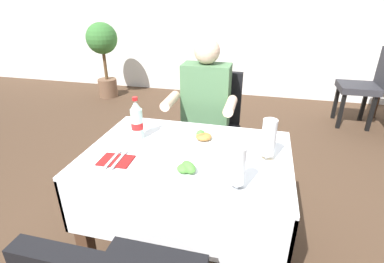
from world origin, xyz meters
TOP-DOWN VIEW (x-y plane):
  - ground_plane at (0.00, 0.00)m, footprint 11.00×11.00m
  - back_wall at (0.00, 3.46)m, footprint 11.00×0.12m
  - main_dining_table at (0.03, -0.02)m, footprint 1.12×0.80m
  - chair_far_diner_seat at (0.03, 0.78)m, footprint 0.44×0.50m
  - seated_diner_far at (-0.01, 0.67)m, footprint 0.50×0.46m
  - plate_near_camera at (0.07, -0.20)m, footprint 0.26×0.26m
  - plate_far_diner at (0.09, 0.13)m, footprint 0.25×0.25m
  - beer_glass_left at (0.33, -0.30)m, footprint 0.07×0.07m
  - beer_glass_middle at (0.46, 0.00)m, footprint 0.07×0.07m
  - cola_bottle_primary at (-0.30, 0.08)m, footprint 0.07×0.07m
  - napkin_cutlery_set at (-0.31, -0.20)m, footprint 0.17×0.19m
  - background_chair_left at (1.64, 2.49)m, footprint 0.50×0.44m
  - potted_plant_corner at (-2.06, 2.77)m, footprint 0.47×0.47m

SIDE VIEW (x-z plane):
  - ground_plane at x=0.00m, z-range 0.00..0.00m
  - chair_far_diner_seat at x=0.03m, z-range 0.07..1.04m
  - background_chair_left at x=1.64m, z-range 0.07..1.04m
  - main_dining_table at x=0.03m, z-range 0.19..0.93m
  - seated_diner_far at x=-0.01m, z-range 0.08..1.34m
  - napkin_cutlery_set at x=-0.31m, z-range 0.74..0.75m
  - plate_near_camera at x=0.07m, z-range 0.72..0.79m
  - plate_far_diner at x=0.09m, z-range 0.73..0.79m
  - potted_plant_corner at x=-2.06m, z-range 0.19..1.35m
  - beer_glass_left at x=0.33m, z-range 0.74..0.96m
  - cola_bottle_primary at x=-0.30m, z-range 0.72..0.98m
  - beer_glass_middle at x=0.46m, z-range 0.74..0.97m
  - back_wall at x=0.00m, z-range 0.00..2.86m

